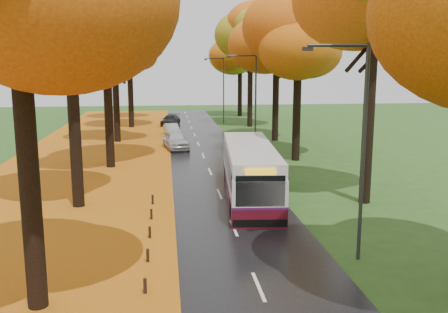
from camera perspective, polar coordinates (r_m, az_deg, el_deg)
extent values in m
cube|color=black|center=(35.03, -1.76, -1.41)|extent=(6.50, 90.00, 0.04)
cube|color=silver|center=(35.03, -1.76, -1.37)|extent=(0.12, 90.00, 0.01)
cube|color=#90430D|center=(35.43, -16.42, -1.72)|extent=(12.00, 90.00, 0.02)
cube|color=#C67614|center=(34.90, -6.76, -1.48)|extent=(0.90, 90.00, 0.01)
cylinder|color=black|center=(15.46, -21.45, -1.33)|extent=(0.60, 0.60, 8.58)
cylinder|color=black|center=(26.19, -16.76, 4.19)|extent=(0.60, 0.60, 9.15)
ellipsoid|color=orange|center=(26.22, -17.45, 16.70)|extent=(8.00, 8.00, 6.24)
cylinder|color=black|center=(36.01, -13.06, 5.06)|extent=(0.60, 0.60, 8.00)
ellipsoid|color=orange|center=(35.91, -13.39, 13.03)|extent=(9.20, 9.20, 7.18)
cylinder|color=black|center=(47.96, -12.24, 6.74)|extent=(0.60, 0.60, 8.58)
ellipsoid|color=orange|center=(47.92, -12.50, 13.15)|extent=(8.00, 8.00, 6.24)
cylinder|color=black|center=(58.84, -10.66, 7.74)|extent=(0.60, 0.60, 9.15)
ellipsoid|color=orange|center=(58.86, -10.86, 13.31)|extent=(9.20, 9.20, 7.18)
cylinder|color=black|center=(68.87, -10.60, 7.65)|extent=(0.60, 0.60, 8.00)
ellipsoid|color=orange|center=(68.82, -10.74, 11.81)|extent=(8.00, 8.00, 6.24)
cylinder|color=black|center=(26.89, 16.20, 4.44)|extent=(0.60, 0.60, 9.22)
ellipsoid|color=orange|center=(26.94, 16.86, 16.71)|extent=(8.20, 8.20, 6.40)
cylinder|color=black|center=(38.07, 8.32, 5.65)|extent=(0.60, 0.60, 8.19)
ellipsoid|color=orange|center=(37.99, 8.53, 13.37)|extent=(9.20, 9.20, 7.18)
cylinder|color=black|center=(47.89, 5.93, 7.00)|extent=(0.60, 0.60, 8.70)
ellipsoid|color=orange|center=(47.86, 6.06, 13.51)|extent=(8.20, 8.20, 6.40)
cylinder|color=black|center=(58.54, 3.00, 7.93)|extent=(0.60, 0.60, 9.22)
ellipsoid|color=orange|center=(58.56, 3.06, 13.57)|extent=(9.20, 9.20, 7.18)
cylinder|color=black|center=(70.49, 1.83, 7.96)|extent=(0.60, 0.60, 8.19)
ellipsoid|color=orange|center=(70.45, 1.85, 12.13)|extent=(8.20, 8.20, 6.40)
cube|color=black|center=(16.71, -9.00, -14.41)|extent=(0.11, 0.11, 0.52)
cube|color=black|center=(19.10, -8.71, -11.13)|extent=(0.11, 0.11, 0.52)
cube|color=black|center=(21.53, -8.48, -8.58)|extent=(0.11, 0.11, 0.52)
cube|color=black|center=(24.01, -8.30, -6.55)|extent=(0.11, 0.11, 0.52)
cube|color=black|center=(26.50, -8.16, -4.91)|extent=(0.11, 0.11, 0.52)
cylinder|color=#333538|center=(18.85, 15.63, 0.15)|extent=(0.14, 0.14, 8.00)
cylinder|color=#333538|center=(18.19, 12.97, 12.26)|extent=(2.20, 0.11, 0.11)
cube|color=#333538|center=(17.85, 9.55, 12.03)|extent=(0.35, 0.18, 0.14)
cylinder|color=#333538|center=(39.92, 3.63, 5.83)|extent=(0.14, 0.14, 8.00)
cylinder|color=#333538|center=(39.61, 2.10, 11.45)|extent=(2.20, 0.11, 0.11)
cube|color=#333538|center=(39.46, 0.48, 11.28)|extent=(0.35, 0.18, 0.14)
cylinder|color=#333538|center=(61.65, -0.05, 7.51)|extent=(0.14, 0.14, 8.00)
cylinder|color=#333538|center=(61.44, -1.09, 11.13)|extent=(2.20, 0.11, 0.11)
cube|color=#333538|center=(61.35, -2.13, 11.02)|extent=(0.35, 0.18, 0.14)
cube|color=#4D0C17|center=(27.51, 2.95, -3.75)|extent=(3.39, 11.11, 0.90)
cube|color=silver|center=(27.26, 2.97, -1.52)|extent=(3.39, 11.11, 1.29)
cube|color=silver|center=(27.07, 2.99, 0.54)|extent=(3.32, 10.89, 0.70)
cube|color=#46154C|center=(27.39, 2.96, -2.74)|extent=(3.41, 11.14, 0.12)
cube|color=black|center=(27.18, 2.98, -0.70)|extent=(3.34, 10.24, 0.85)
cube|color=black|center=(21.94, 4.18, -3.98)|extent=(2.19, 0.24, 1.39)
cube|color=yellow|center=(21.74, 4.21, -1.77)|extent=(1.37, 0.17, 0.28)
cube|color=black|center=(22.37, 4.13, -7.60)|extent=(2.44, 0.32, 0.35)
cylinder|color=black|center=(23.84, 1.00, -5.87)|extent=(0.36, 1.01, 0.99)
cylinder|color=black|center=(24.06, 6.38, -5.78)|extent=(0.36, 1.01, 0.99)
cylinder|color=black|center=(30.61, 0.33, -2.16)|extent=(0.36, 1.01, 0.99)
cylinder|color=black|center=(30.78, 4.52, -2.12)|extent=(0.36, 1.01, 0.99)
imported|color=silver|center=(43.22, -5.54, 1.88)|extent=(2.55, 4.67, 1.51)
imported|color=#969A9E|center=(51.16, -6.01, 3.05)|extent=(1.80, 3.85, 1.22)
imported|color=black|center=(60.00, -6.12, 4.16)|extent=(2.70, 4.54, 1.23)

